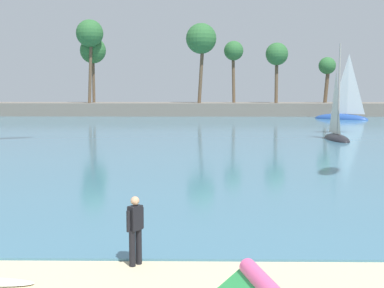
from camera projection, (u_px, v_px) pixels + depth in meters
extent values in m
cube|color=teal|center=(194.00, 121.00, 64.26)|extent=(220.00, 102.53, 0.06)
cube|color=slate|center=(195.00, 109.00, 75.36)|extent=(86.25, 6.00, 1.80)
cylinder|color=brown|center=(276.00, 79.00, 73.86)|extent=(0.48, 0.79, 6.59)
sphere|color=#2D6633|center=(277.00, 54.00, 73.51)|extent=(3.03, 3.03, 3.03)
cylinder|color=brown|center=(93.00, 77.00, 75.55)|extent=(0.41, 0.45, 7.16)
sphere|color=#2D6633|center=(93.00, 50.00, 75.17)|extent=(3.56, 3.56, 3.56)
cylinder|color=brown|center=(201.00, 71.00, 73.37)|extent=(0.96, 0.70, 8.61)
sphere|color=#2D6633|center=(201.00, 38.00, 72.91)|extent=(4.06, 4.06, 4.06)
cylinder|color=brown|center=(90.00, 68.00, 73.57)|extent=(0.79, 0.67, 9.32)
sphere|color=#2D6633|center=(90.00, 33.00, 73.07)|extent=(3.64, 3.64, 3.64)
cylinder|color=brown|center=(327.00, 84.00, 75.27)|extent=(0.80, 0.76, 5.10)
sphere|color=#2D6633|center=(327.00, 66.00, 74.99)|extent=(2.34, 2.34, 2.34)
cylinder|color=brown|center=(233.00, 77.00, 75.31)|extent=(0.57, 0.70, 7.12)
sphere|color=#2D6633|center=(234.00, 51.00, 74.93)|extent=(2.66, 2.66, 2.66)
cylinder|color=black|center=(139.00, 246.00, 13.07)|extent=(0.15, 0.15, 0.86)
cylinder|color=black|center=(132.00, 249.00, 12.90)|extent=(0.15, 0.15, 0.86)
cube|color=black|center=(135.00, 218.00, 12.91)|extent=(0.36, 0.39, 0.58)
sphere|color=tan|center=(135.00, 201.00, 12.86)|extent=(0.21, 0.21, 0.21)
cylinder|color=black|center=(142.00, 218.00, 13.09)|extent=(0.09, 0.09, 0.50)
cylinder|color=black|center=(128.00, 221.00, 12.73)|extent=(0.09, 0.09, 0.50)
ellipsoid|color=#234793|center=(341.00, 119.00, 67.13)|extent=(6.67, 5.71, 1.36)
cylinder|color=gray|center=(339.00, 79.00, 66.80)|extent=(0.20, 0.20, 8.51)
pyramid|color=white|center=(348.00, 84.00, 66.17)|extent=(2.58, 2.00, 7.23)
ellipsoid|color=black|center=(337.00, 140.00, 41.95)|extent=(1.67, 4.69, 0.92)
cylinder|color=gray|center=(339.00, 96.00, 41.36)|extent=(0.14, 0.14, 5.76)
pyramid|color=silver|center=(336.00, 102.00, 42.19)|extent=(0.27, 2.08, 4.90)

